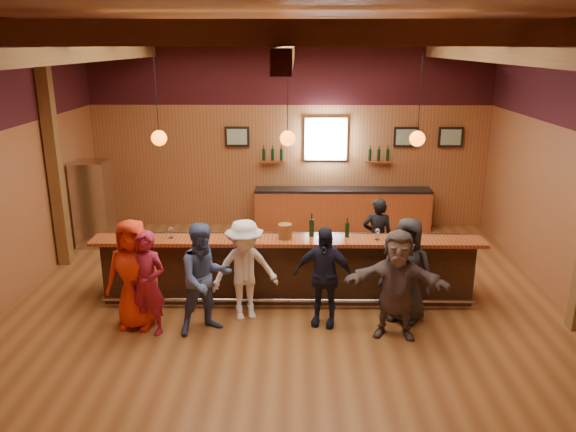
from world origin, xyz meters
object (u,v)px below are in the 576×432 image
Objects in this scene: stainless_fridge at (94,204)px; ice_bucket at (285,231)px; customer_denim at (205,278)px; bottle_a at (312,227)px; customer_navy at (324,276)px; bartender at (377,238)px; customer_dark at (407,270)px; customer_brown at (397,284)px; customer_orange at (134,274)px; bar_counter at (289,265)px; back_bar_cabinet at (342,209)px; customer_white at (245,270)px; customer_redvest at (148,283)px.

stainless_fridge is 4.92m from ice_bucket.
customer_denim is 4.40× the size of bottle_a.
customer_navy is (4.65, -3.50, -0.12)m from stainless_fridge.
customer_dark is at bearing 103.40° from bartender.
customer_orange is at bearing -174.30° from customer_brown.
customer_brown is (3.84, -0.25, -0.03)m from customer_orange.
stainless_fridge is 1.11× the size of customer_brown.
customer_brown is 1.10× the size of bartender.
customer_dark reaches higher than bartender.
customer_denim reaches higher than customer_navy.
ice_bucket is (1.15, 0.99, 0.39)m from customer_denim.
bottle_a is at bearing -179.45° from customer_dark.
bar_counter is 3.74× the size of customer_orange.
stainless_fridge is at bearing 177.96° from customer_dark.
bar_counter is at bearing -108.34° from back_bar_cabinet.
customer_denim reaches higher than customer_white.
customer_white is at bearing 43.76° from bartender.
bar_counter is at bearing 147.45° from customer_brown.
customer_dark is (4.08, 0.26, -0.02)m from customer_orange.
stainless_fridge is (-5.30, -1.12, 0.42)m from back_bar_cabinet.
bartender reaches higher than back_bar_cabinet.
customer_dark is at bearing -26.89° from bottle_a.
customer_brown is at bearing 16.45° from customer_redvest.
bartender is (3.62, 2.18, -0.04)m from customer_redvest.
customer_denim is at bearing -133.00° from bar_counter.
bottle_a is at bearing -30.28° from stainless_fridge.
stainless_fridge is 7.45× the size of ice_bucket.
ice_bucket is at bearing -170.27° from customer_dark.
customer_navy is 1.05× the size of bartender.
stainless_fridge is 1.15× the size of customer_redvest.
customer_redvest is (-3.21, -4.92, 0.31)m from back_bar_cabinet.
customer_dark is 6.78× the size of ice_bucket.
back_bar_cabinet is at bearing 72.23° from ice_bucket.
stainless_fridge is 1.07× the size of customer_orange.
customer_brown is 2.23m from bartender.
customer_dark reaches higher than bar_counter.
bottle_a is (0.37, -0.17, 0.74)m from bar_counter.
ice_bucket is 0.63× the size of bottle_a.
customer_redvest is 2.58m from customer_navy.
customer_dark is at bearing 24.06° from customer_redvest.
back_bar_cabinet is at bearing 71.66° from bar_counter.
customer_white is 1.03× the size of customer_navy.
customer_brown reaches higher than bar_counter.
customer_denim is 3.03m from customer_dark.
stainless_fridge reaches higher than bar_counter.
customer_denim is (-2.39, -4.86, 0.36)m from back_bar_cabinet.
customer_dark is (3.00, 0.40, -0.02)m from customer_denim.
ice_bucket is (0.60, 0.57, 0.43)m from customer_white.
customer_brown is at bearing -45.98° from bottle_a.
bar_counter is at bearing 31.82° from customer_orange.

